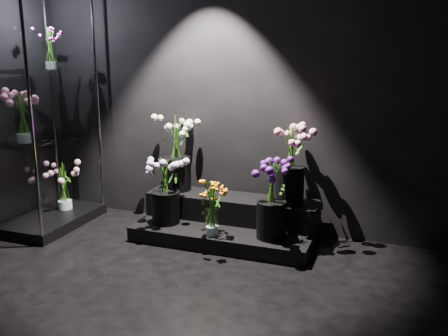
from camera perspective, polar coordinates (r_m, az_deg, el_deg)
The scene contains 12 objects.
floor at distance 3.32m, azimuth -10.79°, elevation -17.68°, with size 4.00×4.00×0.00m, color black.
wall_back at distance 4.66m, azimuth 1.23°, elevation 9.92°, with size 4.00×4.00×0.00m, color black.
display_riser at distance 4.61m, azimuth 0.47°, elevation -6.09°, with size 1.61×0.72×0.36m.
display_case at distance 4.99m, azimuth -19.97°, elevation 5.84°, with size 0.60×1.00×2.19m.
bouquet_orange_bells at distance 4.24m, azimuth -1.41°, elevation -4.49°, with size 0.28×0.28×0.48m.
bouquet_lilac at distance 4.54m, azimuth -6.74°, elevation -2.00°, with size 0.38×0.38×0.62m.
bouquet_purple at distance 4.16m, azimuth 5.48°, elevation -3.02°, with size 0.45×0.45×0.68m.
bouquet_cream_roses at distance 4.77m, azimuth -5.49°, elevation 2.33°, with size 0.47×0.47×0.72m.
bouquet_pink_roses at distance 4.36m, azimuth 7.57°, elevation 0.95°, with size 0.42×0.42×0.70m.
bouquet_case_pink at distance 4.87m, azimuth -22.02°, elevation 5.54°, with size 0.35×0.35×0.47m.
bouquet_case_magenta at distance 5.01m, azimuth -19.31°, elevation 12.80°, with size 0.23×0.23×0.37m.
bouquet_case_base_pink at distance 5.27m, azimuth -17.86°, elevation -1.89°, with size 0.39×0.39×0.47m.
Camera 1 is at (1.51, -2.40, 1.73)m, focal length 40.00 mm.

